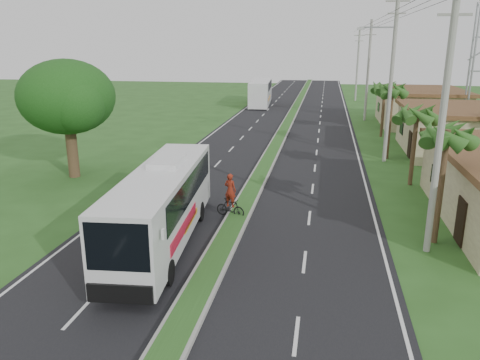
# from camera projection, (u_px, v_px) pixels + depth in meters

# --- Properties ---
(ground) EXTENTS (180.00, 180.00, 0.00)m
(ground) POSITION_uv_depth(u_px,v_px,m) (219.00, 255.00, 19.24)
(ground) COLOR #29511E
(ground) RESTS_ON ground
(road_asphalt) EXTENTS (14.00, 160.00, 0.02)m
(road_asphalt) POSITION_uv_depth(u_px,v_px,m) (273.00, 151.00, 38.14)
(road_asphalt) COLOR black
(road_asphalt) RESTS_ON ground
(median_strip) EXTENTS (1.20, 160.00, 0.18)m
(median_strip) POSITION_uv_depth(u_px,v_px,m) (273.00, 150.00, 38.11)
(median_strip) COLOR gray
(median_strip) RESTS_ON ground
(lane_edge_left) EXTENTS (0.12, 160.00, 0.01)m
(lane_edge_left) POSITION_uv_depth(u_px,v_px,m) (194.00, 148.00, 39.29)
(lane_edge_left) COLOR silver
(lane_edge_left) RESTS_ON ground
(lane_edge_right) EXTENTS (0.12, 160.00, 0.01)m
(lane_edge_right) POSITION_uv_depth(u_px,v_px,m) (357.00, 154.00, 36.99)
(lane_edge_right) COLOR silver
(lane_edge_right) RESTS_ON ground
(shop_mid) EXTENTS (7.60, 10.60, 3.67)m
(shop_mid) POSITION_uv_depth(u_px,v_px,m) (452.00, 130.00, 37.10)
(shop_mid) COLOR tan
(shop_mid) RESTS_ON ground
(shop_far) EXTENTS (8.60, 11.60, 3.82)m
(shop_far) POSITION_uv_depth(u_px,v_px,m) (420.00, 107.00, 50.31)
(shop_far) COLOR tan
(shop_far) RESTS_ON ground
(palm_verge_a) EXTENTS (2.40, 2.40, 5.45)m
(palm_verge_a) POSITION_uv_depth(u_px,v_px,m) (447.00, 136.00, 19.21)
(palm_verge_a) COLOR #473321
(palm_verge_a) RESTS_ON ground
(palm_verge_b) EXTENTS (2.40, 2.40, 5.05)m
(palm_verge_b) POSITION_uv_depth(u_px,v_px,m) (417.00, 114.00, 27.75)
(palm_verge_b) COLOR #473321
(palm_verge_b) RESTS_ON ground
(palm_verge_c) EXTENTS (2.40, 2.40, 5.85)m
(palm_verge_c) POSITION_uv_depth(u_px,v_px,m) (393.00, 90.00, 34.25)
(palm_verge_c) COLOR #473321
(palm_verge_c) RESTS_ON ground
(palm_verge_d) EXTENTS (2.40, 2.40, 5.25)m
(palm_verge_d) POSITION_uv_depth(u_px,v_px,m) (385.00, 88.00, 42.83)
(palm_verge_d) COLOR #473321
(palm_verge_d) RESTS_ON ground
(shade_tree) EXTENTS (6.30, 6.00, 7.54)m
(shade_tree) POSITION_uv_depth(u_px,v_px,m) (66.00, 99.00, 29.39)
(shade_tree) COLOR #473321
(shade_tree) RESTS_ON ground
(utility_pole_a) EXTENTS (1.60, 0.28, 11.00)m
(utility_pole_a) POSITION_uv_depth(u_px,v_px,m) (443.00, 116.00, 18.09)
(utility_pole_a) COLOR gray
(utility_pole_a) RESTS_ON ground
(utility_pole_b) EXTENTS (3.20, 0.28, 12.00)m
(utility_pole_b) POSITION_uv_depth(u_px,v_px,m) (391.00, 75.00, 33.05)
(utility_pole_b) COLOR gray
(utility_pole_b) RESTS_ON ground
(utility_pole_c) EXTENTS (1.60, 0.28, 11.00)m
(utility_pole_c) POSITION_uv_depth(u_px,v_px,m) (368.00, 70.00, 52.11)
(utility_pole_c) COLOR gray
(utility_pole_c) RESTS_ON ground
(utility_pole_d) EXTENTS (1.60, 0.28, 10.50)m
(utility_pole_d) POSITION_uv_depth(u_px,v_px,m) (358.00, 65.00, 71.07)
(utility_pole_d) COLOR gray
(utility_pole_d) RESTS_ON ground
(coach_bus_main) EXTENTS (3.22, 11.15, 3.56)m
(coach_bus_main) POSITION_uv_depth(u_px,v_px,m) (163.00, 201.00, 19.84)
(coach_bus_main) COLOR silver
(coach_bus_main) RESTS_ON ground
(coach_bus_far) EXTENTS (3.42, 12.06, 3.47)m
(coach_bus_far) POSITION_uv_depth(u_px,v_px,m) (261.00, 91.00, 66.73)
(coach_bus_far) COLOR white
(coach_bus_far) RESTS_ON ground
(motorcyclist) EXTENTS (1.62, 0.88, 2.26)m
(motorcyclist) POSITION_uv_depth(u_px,v_px,m) (230.00, 201.00, 23.32)
(motorcyclist) COLOR black
(motorcyclist) RESTS_ON ground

